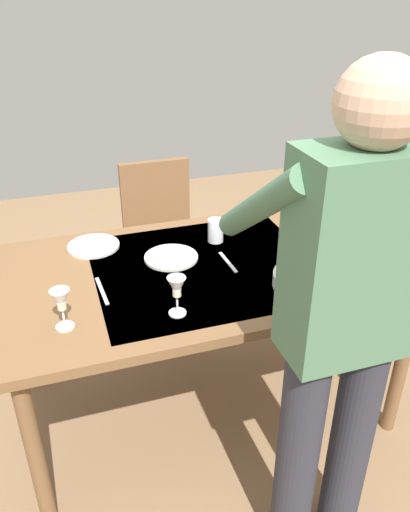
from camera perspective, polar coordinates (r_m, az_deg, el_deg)
The scene contains 14 objects.
ground_plane at distance 2.60m, azimuth 0.00°, elevation -15.97°, with size 6.00×6.00×0.00m, color #846647.
dining_table at distance 2.16m, azimuth 0.00°, elevation -2.83°, with size 1.65×0.95×0.77m.
chair_near at distance 2.97m, azimuth -4.97°, elevation 2.79°, with size 0.40×0.40×0.91m.
person_server at distance 1.53m, azimuth 15.00°, elevation -6.93°, with size 0.42×0.61×1.69m.
wine_bottle at distance 2.23m, azimuth 18.29°, elevation 1.97°, with size 0.07×0.07×0.30m.
wine_glass_left at distance 1.78m, azimuth -15.78°, elevation -4.98°, with size 0.07×0.07×0.15m.
wine_glass_right at distance 1.79m, azimuth -3.18°, elevation -3.71°, with size 0.07×0.07×0.15m.
water_cup_near_left at distance 2.31m, azimuth 1.18°, elevation 2.87°, with size 0.07×0.07×0.11m, color silver.
water_cup_near_right at distance 2.50m, azimuth 11.51°, elevation 4.43°, with size 0.08×0.08×0.10m, color silver.
serving_bowl_pasta at distance 2.02m, azimuth 11.83°, elevation -2.58°, with size 0.30×0.30×0.07m.
dinner_plate_near at distance 2.19m, azimuth -3.80°, elevation -0.16°, with size 0.23×0.23×0.01m, color silver.
dinner_plate_far at distance 2.33m, azimuth -12.35°, elevation 1.11°, with size 0.23×0.23×0.01m, color silver.
table_knife at distance 2.00m, azimuth -11.45°, elevation -3.83°, with size 0.01×0.20×0.01m, color silver.
table_fork at distance 2.16m, azimuth 2.57°, elevation -0.68°, with size 0.01×0.18×0.01m, color silver.
Camera 1 is at (0.57, 1.75, 1.83)m, focal length 35.80 mm.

